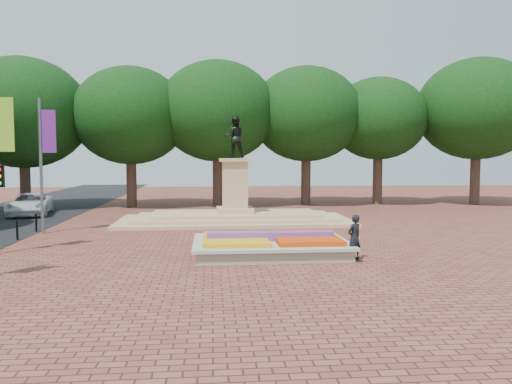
% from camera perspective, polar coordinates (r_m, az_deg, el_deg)
% --- Properties ---
extents(ground, '(90.00, 90.00, 0.00)m').
position_cam_1_polar(ground, '(22.59, -1.48, -6.13)').
color(ground, brown).
rests_on(ground, ground).
extents(flower_bed, '(6.30, 4.30, 0.91)m').
position_cam_1_polar(flower_bed, '(20.65, 1.73, -6.04)').
color(flower_bed, gray).
rests_on(flower_bed, ground).
extents(monument, '(14.00, 6.00, 6.40)m').
position_cam_1_polar(monument, '(30.38, -2.43, -1.82)').
color(monument, tan).
rests_on(monument, ground).
extents(tree_row_back, '(44.80, 8.80, 10.43)m').
position_cam_1_polar(tree_row_back, '(40.45, 0.22, 7.86)').
color(tree_row_back, '#3C2B21').
rests_on(tree_row_back, ground).
extents(van, '(3.44, 5.79, 1.51)m').
position_cam_1_polar(van, '(37.36, -24.43, -1.28)').
color(van, silver).
rests_on(van, ground).
extents(pedestrian, '(0.77, 0.70, 1.77)m').
position_cam_1_polar(pedestrian, '(19.72, 11.17, -5.10)').
color(pedestrian, black).
rests_on(pedestrian, ground).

